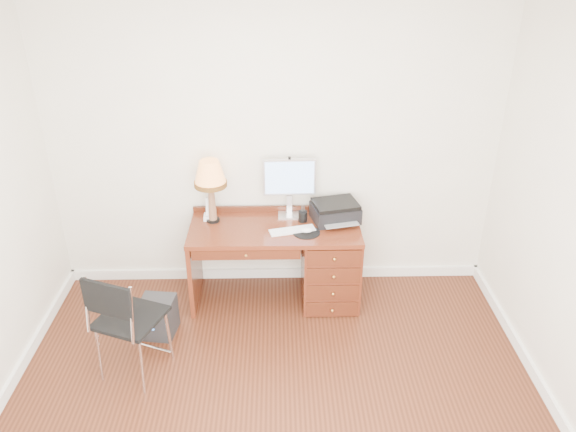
{
  "coord_description": "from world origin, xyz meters",
  "views": [
    {
      "loc": [
        0.03,
        -2.92,
        3.12
      ],
      "look_at": [
        0.11,
        1.2,
        0.96
      ],
      "focal_mm": 35.0,
      "sensor_mm": 36.0,
      "label": 1
    }
  ],
  "objects_px": {
    "printer": "(335,211)",
    "leg_lamp": "(210,177)",
    "chair": "(127,316)",
    "equipment_box": "(158,317)",
    "monitor": "(290,180)",
    "phone": "(209,213)",
    "desk": "(311,259)"
  },
  "relations": [
    {
      "from": "desk",
      "to": "equipment_box",
      "type": "xyz_separation_m",
      "value": [
        -1.32,
        -0.49,
        -0.25
      ]
    },
    {
      "from": "desk",
      "to": "phone",
      "type": "height_order",
      "value": "phone"
    },
    {
      "from": "phone",
      "to": "leg_lamp",
      "type": "bearing_deg",
      "value": -48.22
    },
    {
      "from": "monitor",
      "to": "equipment_box",
      "type": "distance_m",
      "value": 1.63
    },
    {
      "from": "chair",
      "to": "monitor",
      "type": "bearing_deg",
      "value": 67.1
    },
    {
      "from": "phone",
      "to": "equipment_box",
      "type": "relative_size",
      "value": 0.64
    },
    {
      "from": "monitor",
      "to": "chair",
      "type": "xyz_separation_m",
      "value": [
        -1.22,
        -1.23,
        -0.52
      ]
    },
    {
      "from": "leg_lamp",
      "to": "desk",
      "type": "bearing_deg",
      "value": -7.7
    },
    {
      "from": "phone",
      "to": "desk",
      "type": "bearing_deg",
      "value": -11.31
    },
    {
      "from": "leg_lamp",
      "to": "phone",
      "type": "relative_size",
      "value": 2.81
    },
    {
      "from": "equipment_box",
      "to": "leg_lamp",
      "type": "bearing_deg",
      "value": 61.92
    },
    {
      "from": "desk",
      "to": "printer",
      "type": "xyz_separation_m",
      "value": [
        0.22,
        0.12,
        0.42
      ]
    },
    {
      "from": "printer",
      "to": "phone",
      "type": "relative_size",
      "value": 2.21
    },
    {
      "from": "printer",
      "to": "leg_lamp",
      "type": "height_order",
      "value": "leg_lamp"
    },
    {
      "from": "desk",
      "to": "printer",
      "type": "distance_m",
      "value": 0.49
    },
    {
      "from": "leg_lamp",
      "to": "chair",
      "type": "height_order",
      "value": "leg_lamp"
    },
    {
      "from": "monitor",
      "to": "printer",
      "type": "bearing_deg",
      "value": -17.11
    },
    {
      "from": "desk",
      "to": "chair",
      "type": "height_order",
      "value": "chair"
    },
    {
      "from": "printer",
      "to": "leg_lamp",
      "type": "xyz_separation_m",
      "value": [
        -1.09,
        -0.0,
        0.34
      ]
    },
    {
      "from": "monitor",
      "to": "equipment_box",
      "type": "relative_size",
      "value": 1.67
    },
    {
      "from": "printer",
      "to": "equipment_box",
      "type": "height_order",
      "value": "printer"
    },
    {
      "from": "phone",
      "to": "chair",
      "type": "height_order",
      "value": "phone"
    },
    {
      "from": "phone",
      "to": "monitor",
      "type": "bearing_deg",
      "value": 4.25
    },
    {
      "from": "monitor",
      "to": "leg_lamp",
      "type": "bearing_deg",
      "value": -172.38
    },
    {
      "from": "leg_lamp",
      "to": "equipment_box",
      "type": "height_order",
      "value": "leg_lamp"
    },
    {
      "from": "monitor",
      "to": "leg_lamp",
      "type": "height_order",
      "value": "leg_lamp"
    },
    {
      "from": "printer",
      "to": "leg_lamp",
      "type": "bearing_deg",
      "value": 166.87
    },
    {
      "from": "desk",
      "to": "chair",
      "type": "distance_m",
      "value": 1.73
    },
    {
      "from": "leg_lamp",
      "to": "monitor",
      "type": "bearing_deg",
      "value": 9.29
    },
    {
      "from": "chair",
      "to": "equipment_box",
      "type": "height_order",
      "value": "chair"
    },
    {
      "from": "printer",
      "to": "monitor",
      "type": "bearing_deg",
      "value": 151.41
    },
    {
      "from": "leg_lamp",
      "to": "phone",
      "type": "distance_m",
      "value": 0.37
    }
  ]
}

